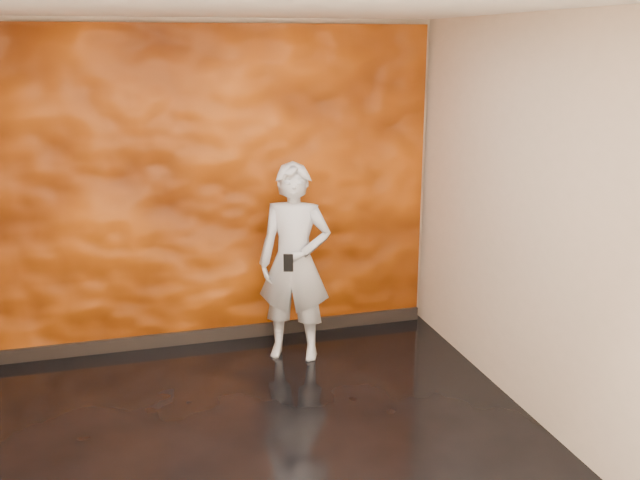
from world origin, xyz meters
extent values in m
cube|color=black|center=(0.00, 0.00, -0.01)|extent=(4.00, 4.00, 0.01)
cube|color=#BEA993|center=(0.00, 2.00, 1.40)|extent=(4.00, 0.02, 2.80)
cube|color=#BEA993|center=(0.00, -2.00, 1.40)|extent=(4.00, 0.02, 2.80)
cube|color=#BEA993|center=(2.00, 0.00, 1.40)|extent=(0.02, 4.00, 2.80)
cube|color=white|center=(0.00, 0.00, 2.80)|extent=(4.00, 4.00, 0.01)
cube|color=#DA5A0C|center=(0.00, 1.96, 1.38)|extent=(3.90, 0.06, 2.75)
cube|color=black|center=(0.00, 1.92, 0.06)|extent=(3.90, 0.04, 0.12)
imported|color=#989DA7|center=(0.61, 1.43, 0.83)|extent=(0.72, 0.62, 1.67)
cube|color=black|center=(0.50, 1.20, 0.91)|extent=(0.08, 0.04, 0.15)
camera|label=1|loc=(-0.71, -4.08, 2.59)|focal=40.00mm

